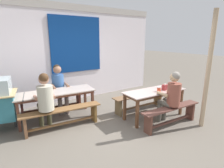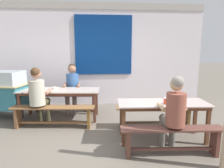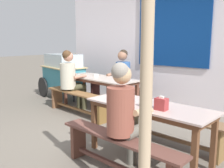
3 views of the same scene
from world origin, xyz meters
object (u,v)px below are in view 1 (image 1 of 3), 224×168
object	(u,v)px
person_near_front	(171,95)
bench_far_back	(52,101)
dining_table_near	(155,93)
tissue_box	(165,87)
bench_far_front	(62,115)
condiment_jar	(159,89)
person_left_back_turned	(45,98)
person_center_facing	(59,85)
bench_near_front	(171,113)
wooden_support_post	(208,72)
bench_near_back	(140,100)
soup_bowl	(49,91)
dining_table_far	(56,94)

from	to	relation	value
person_near_front	bench_far_back	bearing A→B (deg)	130.69
dining_table_near	tissue_box	world-z (taller)	tissue_box
bench_far_front	condiment_jar	world-z (taller)	condiment_jar
person_left_back_turned	bench_far_front	bearing A→B (deg)	-17.50
person_center_facing	bench_near_front	bearing A→B (deg)	-52.40
person_center_facing	wooden_support_post	xyz separation A→B (m)	(2.42, -2.76, 0.54)
bench_far_front	tissue_box	xyz separation A→B (m)	(2.39, -0.87, 0.47)
bench_far_back	condiment_jar	size ratio (longest dim) A/B	15.35
bench_near_back	bench_near_front	size ratio (longest dim) A/B	1.02
bench_near_front	soup_bowl	xyz separation A→B (m)	(-2.19, 1.93, 0.44)
bench_far_front	bench_near_front	xyz separation A→B (m)	(2.12, -1.32, -0.00)
dining_table_far	person_near_front	distance (m)	2.78
person_center_facing	wooden_support_post	size ratio (longest dim) A/B	0.51
person_near_front	soup_bowl	size ratio (longest dim) A/B	9.85
bench_near_front	wooden_support_post	world-z (taller)	wooden_support_post
person_left_back_turned	wooden_support_post	world-z (taller)	wooden_support_post
bench_near_back	person_center_facing	size ratio (longest dim) A/B	1.29
soup_bowl	person_left_back_turned	bearing A→B (deg)	-114.66
person_left_back_turned	wooden_support_post	size ratio (longest dim) A/B	0.51
tissue_box	bench_far_front	bearing A→B (deg)	160.07
person_center_facing	bench_far_front	bearing A→B (deg)	-106.20
bench_near_front	condiment_jar	distance (m)	0.65
bench_near_back	person_left_back_turned	bearing A→B (deg)	173.58
bench_far_front	bench_far_back	bearing A→B (deg)	84.74
bench_far_front	bench_near_back	xyz separation A→B (m)	(2.18, -0.18, -0.01)
dining_table_far	bench_far_back	size ratio (longest dim) A/B	1.09
person_center_facing	condiment_jar	distance (m)	2.67
dining_table_near	bench_near_front	xyz separation A→B (m)	(-0.03, -0.57, -0.33)
person_left_back_turned	soup_bowl	bearing A→B (deg)	65.34
dining_table_far	person_center_facing	world-z (taller)	person_center_facing
dining_table_near	wooden_support_post	distance (m)	1.31
bench_far_back	person_center_facing	xyz separation A→B (m)	(0.20, -0.09, 0.44)
bench_far_back	person_center_facing	world-z (taller)	person_center_facing
bench_near_back	person_left_back_turned	size ratio (longest dim) A/B	1.28
bench_far_back	condiment_jar	bearing A→B (deg)	-44.17
dining_table_far	bench_near_back	distance (m)	2.28
person_near_front	soup_bowl	distance (m)	2.90
bench_far_back	person_near_front	world-z (taller)	person_near_front
dining_table_far	condiment_jar	world-z (taller)	condiment_jar
dining_table_near	wooden_support_post	xyz separation A→B (m)	(0.57, -0.98, 0.65)
soup_bowl	person_near_front	bearing A→B (deg)	-39.98
bench_far_front	bench_near_front	bearing A→B (deg)	-31.89
bench_far_back	person_near_front	distance (m)	3.17
bench_far_front	person_left_back_turned	xyz separation A→B (m)	(-0.31, 0.10, 0.43)
bench_near_back	soup_bowl	bearing A→B (deg)	160.50
person_near_front	soup_bowl	world-z (taller)	person_near_front
soup_bowl	bench_near_front	bearing A→B (deg)	-41.43
dining_table_near	wooden_support_post	bearing A→B (deg)	-59.58
bench_near_back	person_near_front	xyz separation A→B (m)	(-0.03, -1.07, 0.43)
dining_table_near	person_near_front	bearing A→B (deg)	-89.64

